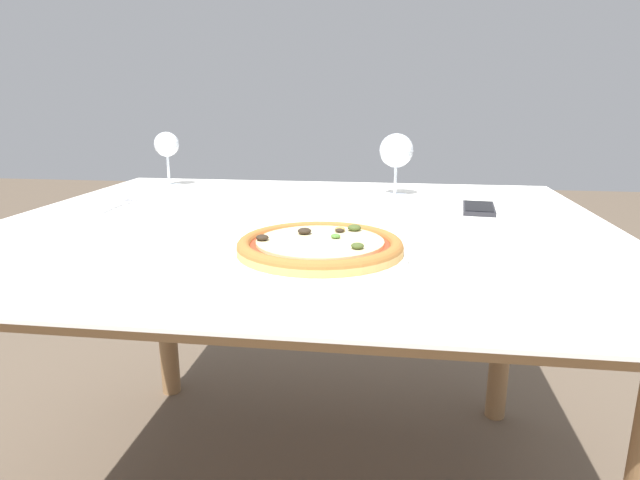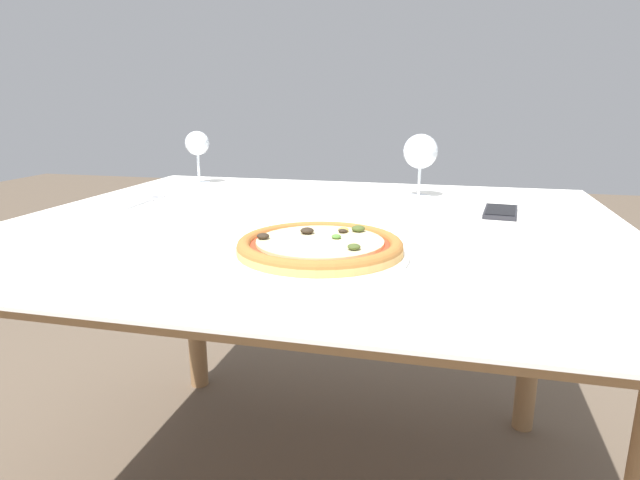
{
  "view_description": "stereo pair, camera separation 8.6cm",
  "coord_description": "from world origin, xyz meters",
  "px_view_note": "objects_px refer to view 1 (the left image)",
  "views": [
    {
      "loc": [
        0.19,
        -1.09,
        0.96
      ],
      "look_at": [
        0.08,
        -0.26,
        0.74
      ],
      "focal_mm": 30.0,
      "sensor_mm": 36.0,
      "label": 1
    },
    {
      "loc": [
        0.27,
        -1.07,
        0.96
      ],
      "look_at": [
        0.08,
        -0.26,
        0.74
      ],
      "focal_mm": 30.0,
      "sensor_mm": 36.0,
      "label": 2
    }
  ],
  "objects_px": {
    "fork": "(119,205)",
    "cell_phone": "(479,208)",
    "pizza_plate": "(320,248)",
    "wine_glass_far_left": "(167,146)",
    "wine_glass_far_right": "(396,152)",
    "dining_table": "(301,255)"
  },
  "relations": [
    {
      "from": "fork",
      "to": "wine_glass_far_left",
      "type": "height_order",
      "value": "wine_glass_far_left"
    },
    {
      "from": "dining_table",
      "to": "wine_glass_far_right",
      "type": "xyz_separation_m",
      "value": [
        0.2,
        0.34,
        0.19
      ]
    },
    {
      "from": "pizza_plate",
      "to": "wine_glass_far_left",
      "type": "bearing_deg",
      "value": 128.69
    },
    {
      "from": "fork",
      "to": "cell_phone",
      "type": "bearing_deg",
      "value": 4.44
    },
    {
      "from": "pizza_plate",
      "to": "wine_glass_far_right",
      "type": "height_order",
      "value": "wine_glass_far_right"
    },
    {
      "from": "pizza_plate",
      "to": "wine_glass_far_left",
      "type": "height_order",
      "value": "wine_glass_far_left"
    },
    {
      "from": "pizza_plate",
      "to": "cell_phone",
      "type": "height_order",
      "value": "pizza_plate"
    },
    {
      "from": "cell_phone",
      "to": "pizza_plate",
      "type": "bearing_deg",
      "value": -125.94
    },
    {
      "from": "dining_table",
      "to": "cell_phone",
      "type": "relative_size",
      "value": 8.48
    },
    {
      "from": "dining_table",
      "to": "wine_glass_far_left",
      "type": "relative_size",
      "value": 8.09
    },
    {
      "from": "cell_phone",
      "to": "wine_glass_far_right",
      "type": "bearing_deg",
      "value": 137.56
    },
    {
      "from": "fork",
      "to": "cell_phone",
      "type": "height_order",
      "value": "cell_phone"
    },
    {
      "from": "pizza_plate",
      "to": "wine_glass_far_right",
      "type": "relative_size",
      "value": 1.74
    },
    {
      "from": "wine_glass_far_left",
      "to": "wine_glass_far_right",
      "type": "height_order",
      "value": "wine_glass_far_right"
    },
    {
      "from": "fork",
      "to": "wine_glass_far_left",
      "type": "xyz_separation_m",
      "value": [
        -0.01,
        0.32,
        0.11
      ]
    },
    {
      "from": "fork",
      "to": "cell_phone",
      "type": "distance_m",
      "value": 0.85
    },
    {
      "from": "dining_table",
      "to": "wine_glass_far_right",
      "type": "distance_m",
      "value": 0.44
    },
    {
      "from": "pizza_plate",
      "to": "cell_phone",
      "type": "distance_m",
      "value": 0.53
    },
    {
      "from": "wine_glass_far_left",
      "to": "cell_phone",
      "type": "height_order",
      "value": "wine_glass_far_left"
    },
    {
      "from": "wine_glass_far_right",
      "to": "cell_phone",
      "type": "distance_m",
      "value": 0.28
    },
    {
      "from": "wine_glass_far_right",
      "to": "cell_phone",
      "type": "height_order",
      "value": "wine_glass_far_right"
    },
    {
      "from": "wine_glass_far_left",
      "to": "fork",
      "type": "bearing_deg",
      "value": -88.47
    }
  ]
}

